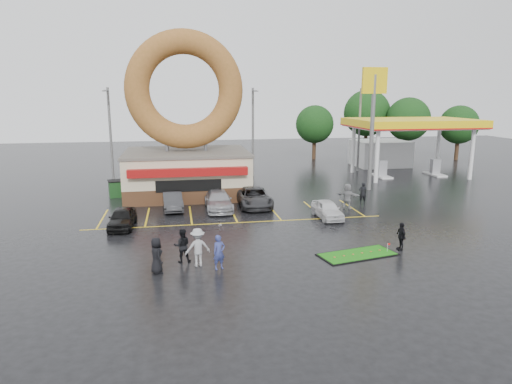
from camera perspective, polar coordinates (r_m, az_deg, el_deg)
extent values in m
plane|color=black|center=(27.14, -1.36, -5.80)|extent=(120.00, 120.00, 0.00)
cube|color=#472B19|center=(39.32, -8.54, 0.61)|extent=(10.00, 8.00, 1.20)
cube|color=beige|center=(39.02, -8.62, 3.13)|extent=(10.00, 8.00, 2.30)
cube|color=#59544C|center=(38.84, -8.68, 4.95)|extent=(10.20, 8.20, 0.20)
cube|color=maroon|center=(34.73, -8.45, 2.46)|extent=(9.00, 0.60, 0.60)
cylinder|color=slate|center=(38.76, -11.09, 5.89)|extent=(0.30, 0.30, 1.20)
cylinder|color=slate|center=(38.83, -6.34, 6.06)|extent=(0.30, 0.30, 1.20)
torus|color=brown|center=(38.56, -8.92, 12.49)|extent=(9.60, 2.00, 9.60)
cylinder|color=silver|center=(45.08, 14.89, 4.25)|extent=(0.40, 0.40, 5.00)
cylinder|color=silver|center=(50.08, 25.37, 4.24)|extent=(0.40, 0.40, 5.00)
cylinder|color=silver|center=(50.54, 12.06, 5.20)|extent=(0.40, 0.40, 5.00)
cylinder|color=silver|center=(55.05, 21.80, 5.15)|extent=(0.40, 0.40, 5.00)
cube|color=silver|center=(49.73, 18.90, 7.90)|extent=(12.00, 8.00, 0.50)
cube|color=yellow|center=(49.71, 18.93, 8.24)|extent=(12.30, 8.30, 0.70)
cube|color=#99999E|center=(48.83, 15.46, 2.90)|extent=(0.90, 0.60, 1.60)
cube|color=#99999E|center=(51.68, 21.50, 2.98)|extent=(0.90, 0.60, 1.60)
cube|color=silver|center=(56.29, 15.24, 4.70)|extent=(6.00, 5.00, 3.00)
cylinder|color=slate|center=(41.27, 14.27, 7.09)|extent=(0.36, 0.36, 10.00)
cube|color=yellow|center=(41.16, 14.60, 13.34)|extent=(2.20, 0.30, 2.20)
cylinder|color=slate|center=(46.12, -17.72, 6.76)|extent=(0.24, 0.24, 9.00)
cylinder|color=slate|center=(44.97, -18.24, 11.97)|extent=(0.12, 2.00, 0.12)
cube|color=slate|center=(43.98, -18.41, 11.90)|extent=(0.40, 0.18, 0.12)
cylinder|color=slate|center=(47.35, -0.39, 7.45)|extent=(0.24, 0.24, 9.00)
cylinder|color=slate|center=(46.21, -0.19, 12.55)|extent=(0.12, 2.00, 0.12)
cube|color=slate|center=(45.23, 0.03, 12.49)|extent=(0.40, 0.18, 0.12)
cylinder|color=slate|center=(51.65, 12.78, 7.54)|extent=(0.24, 0.24, 9.00)
cylinder|color=slate|center=(50.59, 13.45, 12.19)|extent=(0.12, 2.00, 0.12)
cube|color=slate|center=(49.67, 13.91, 12.11)|extent=(0.40, 0.18, 0.12)
cylinder|color=#332114|center=(63.42, 18.27, 5.25)|extent=(0.50, 0.50, 2.88)
sphere|color=black|center=(63.12, 18.50, 8.63)|extent=(5.60, 5.60, 5.60)
cylinder|color=#332114|center=(64.81, 23.79, 4.80)|extent=(0.50, 0.50, 2.52)
sphere|color=black|center=(64.53, 24.04, 7.70)|extent=(4.90, 4.90, 4.90)
cylinder|color=#332114|center=(65.25, 13.52, 5.86)|extent=(0.50, 0.50, 3.24)
sphere|color=black|center=(64.95, 13.70, 9.57)|extent=(6.30, 6.30, 6.30)
cylinder|color=#332114|center=(60.65, 7.26, 5.30)|extent=(0.50, 0.50, 2.52)
sphere|color=black|center=(60.36, 7.35, 8.40)|extent=(4.90, 4.90, 4.90)
imported|color=black|center=(30.31, -16.37, -3.11)|extent=(1.72, 3.84, 1.28)
imported|color=#2C2C2E|center=(34.14, -10.39, -1.13)|extent=(1.63, 4.00, 1.29)
imported|color=#99999D|center=(33.72, -4.72, -1.07)|extent=(1.91, 4.67, 1.35)
imported|color=#2F2F32|center=(34.55, -0.26, -0.66)|extent=(2.38, 5.10, 1.41)
imported|color=silver|center=(31.69, 8.90, -2.15)|extent=(1.55, 3.66, 1.23)
imported|color=navy|center=(22.36, -4.64, -7.51)|extent=(0.72, 0.60, 1.70)
imported|color=black|center=(23.46, -9.21, -6.63)|extent=(0.86, 0.68, 1.74)
imported|color=#969699|center=(22.80, -7.30, -6.87)|extent=(1.35, 0.93, 1.93)
imported|color=black|center=(22.27, -12.34, -7.76)|extent=(0.84, 1.01, 1.76)
imported|color=black|center=(26.21, 17.68, -5.27)|extent=(0.39, 0.91, 1.55)
imported|color=gray|center=(34.51, 11.36, -0.51)|extent=(1.73, 1.54, 1.90)
imported|color=black|center=(36.33, 13.20, -0.14)|extent=(0.67, 0.49, 1.68)
cube|color=#1B481D|center=(39.65, -16.60, 0.41)|extent=(2.02, 1.56, 1.30)
cube|color=black|center=(24.98, 12.57, -7.65)|extent=(4.46, 2.66, 0.05)
cube|color=#1D7313|center=(24.97, 12.58, -7.59)|extent=(4.23, 2.44, 0.03)
cylinder|color=silver|center=(25.66, 16.11, -6.69)|extent=(0.02, 0.02, 0.47)
cube|color=red|center=(25.64, 16.28, -6.27)|extent=(0.14, 0.01, 0.10)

